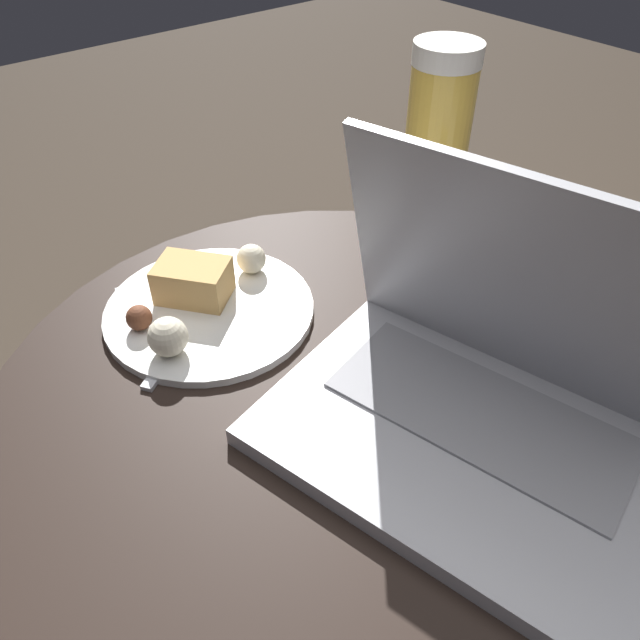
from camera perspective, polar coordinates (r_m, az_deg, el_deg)
name	(u,v)px	position (r m, az deg, el deg)	size (l,w,h in m)	color
table	(335,480)	(0.71, 1.36, -14.39)	(0.66, 0.66, 0.57)	#9E9EA3
napkin	(184,317)	(0.69, -12.34, 0.30)	(0.18, 0.15, 0.00)	white
laptop	(483,393)	(0.54, 14.72, -6.49)	(0.38, 0.30, 0.24)	#B2B2B7
beer_glass	(433,166)	(0.70, 10.34, 13.66)	(0.07, 0.07, 0.25)	gold
snack_plate	(203,303)	(0.68, -10.62, 1.57)	(0.23, 0.23, 0.05)	silver
fork	(193,325)	(0.67, -11.55, -0.43)	(0.11, 0.15, 0.00)	silver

